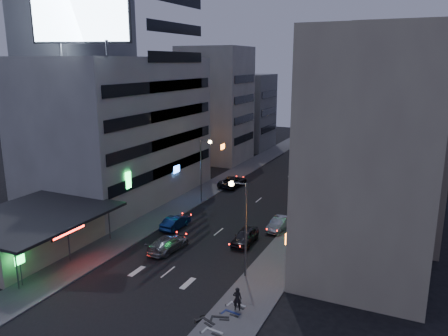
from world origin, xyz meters
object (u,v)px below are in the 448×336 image
Objects in this scene: road_car_silver at (168,243)px; parked_car_left at (233,181)px; parked_car_right_mid at (279,224)px; scooter_silver_a at (224,325)px; scooter_silver_b at (247,299)px; parked_car_right_near at (245,236)px; road_car_blue at (175,222)px; parked_car_right_far at (307,185)px; scooter_blue at (241,307)px; scooter_black_b at (230,309)px; person at (237,299)px; scooter_black_a at (216,317)px.

parked_car_left is at bearing -76.62° from road_car_silver.
scooter_silver_a is at bearing -78.04° from parked_car_right_mid.
scooter_silver_b is (10.52, -6.12, 0.01)m from road_car_silver.
parked_car_right_near is 0.90× the size of road_car_silver.
parked_car_right_far is at bearing -113.00° from road_car_blue.
scooter_blue is (13.81, -29.79, -0.06)m from parked_car_left.
parked_car_left is at bearing 114.91° from parked_car_right_near.
parked_car_right_far is 2.45× the size of scooter_blue.
road_car_silver reaches higher than scooter_blue.
parked_car_left is 1.10× the size of road_car_silver.
parked_car_right_near is at bearing 0.59° from scooter_black_b.
parked_car_left reaches higher than road_car_blue.
road_car_silver is at bearing -111.71° from parked_car_right_far.
parked_car_left is 22.78m from road_car_silver.
person is at bearing 150.99° from road_car_silver.
road_car_blue is (-9.06, -20.38, 0.02)m from parked_car_right_far.
road_car_blue is at bearing 57.19° from scooter_silver_b.
parked_car_right_near reaches higher than scooter_blue.
scooter_silver_a is (0.92, -0.66, 0.02)m from scooter_black_a.
road_car_silver is at bearing -47.89° from person.
parked_car_right_mid reaches higher than parked_car_right_far.
parked_car_left is 2.88× the size of scooter_blue.
scooter_black_a is (9.47, -9.07, 0.00)m from road_car_silver.
parked_car_right_mid is 0.77× the size of parked_car_left.
road_car_blue is 2.10× the size of scooter_silver_a.
parked_car_right_mid is 2.12× the size of scooter_silver_b.
parked_car_right_far is 2.40× the size of scooter_black_b.
parked_car_right_near is at bearing 177.05° from road_car_blue.
parked_car_left is at bearing 29.03° from scooter_silver_a.
parked_car_right_mid is 2.36× the size of person.
parked_car_left is 2.79× the size of scooter_black_a.
parked_car_left is 10.47m from parked_car_right_far.
road_car_silver is 12.17m from person.
parked_car_right_far reaches higher than scooter_black_b.
scooter_silver_b is at bearing -69.55° from parked_car_right_near.
road_car_blue reaches higher than scooter_silver_a.
person is (12.37, -11.97, 0.31)m from road_car_blue.
scooter_silver_a is at bearing -75.39° from parked_car_right_near.
parked_car_right_mid is 12.32m from road_car_silver.
parked_car_right_mid reaches higher than scooter_black_a.
person is 0.91× the size of scooter_black_a.
person is 0.70m from scooter_blue.
person is at bearing 12.38° from scooter_silver_a.
road_car_silver is at bearing 63.65° from scooter_blue.
parked_car_right_near is 20.96m from parked_car_right_far.
person reaches higher than scooter_blue.
person is at bearing -91.04° from parked_car_right_far.
scooter_silver_b reaches higher than scooter_black_a.
person is at bearing -77.85° from parked_car_right_mid.
parked_car_left is 2.82× the size of scooter_black_b.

